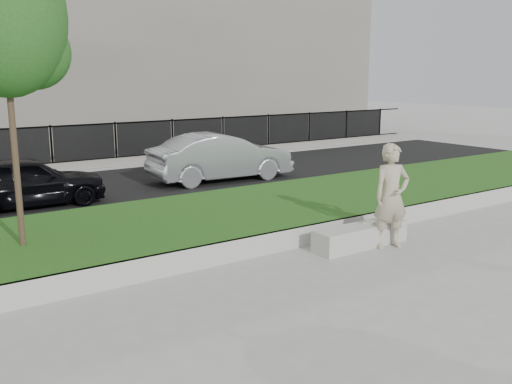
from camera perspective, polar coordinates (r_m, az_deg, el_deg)
ground at (r=9.68m, az=3.64°, el=-8.03°), size 90.00×90.00×0.00m
grass_bank at (r=12.01m, az=-5.26°, el=-3.11°), size 34.00×4.00×0.40m
grass_kerb at (r=10.41m, az=0.09°, el=-5.41°), size 34.00×0.08×0.40m
street at (r=16.94m, az=-14.47°, el=0.34°), size 34.00×7.00×0.04m
far_pavement at (r=21.16m, az=-18.75°, el=2.43°), size 34.00×3.00×0.12m
iron_fence at (r=20.13m, az=-18.04°, el=3.42°), size 32.00×0.30×1.50m
building_facade at (r=27.76m, az=-23.64°, el=14.41°), size 34.00×10.00×10.00m
stone_bench at (r=11.17m, az=10.40°, el=-4.35°), size 2.06×0.51×0.42m
man at (r=11.06m, az=13.37°, el=-0.42°), size 0.83×0.66×2.00m
book at (r=11.32m, az=11.32°, el=-2.99°), size 0.31×0.28×0.03m
young_tree at (r=10.27m, az=-23.54°, el=15.24°), size 2.06×1.97×5.04m
car_dark at (r=15.03m, az=-22.00°, el=0.97°), size 3.78×1.61×1.27m
car_silver at (r=17.47m, az=-3.54°, el=3.51°), size 4.49×1.82×1.45m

